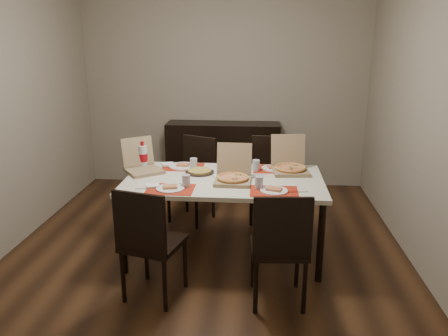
{
  "coord_description": "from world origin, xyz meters",
  "views": [
    {
      "loc": [
        0.48,
        -3.9,
        1.98
      ],
      "look_at": [
        0.17,
        -0.12,
        0.85
      ],
      "focal_mm": 35.0,
      "sensor_mm": 36.0,
      "label": 1
    }
  ],
  "objects_px": {
    "sideboard": "(223,156)",
    "dining_table": "(224,185)",
    "chair_near_right": "(280,245)",
    "pizza_box_center": "(233,176)",
    "chair_far_right": "(269,175)",
    "dip_bowl": "(231,171)",
    "chair_near_left": "(149,240)",
    "chair_far_left": "(194,175)",
    "soda_bottle": "(143,157)"
  },
  "relations": [
    {
      "from": "dining_table",
      "to": "pizza_box_center",
      "type": "height_order",
      "value": "pizza_box_center"
    },
    {
      "from": "chair_near_right",
      "to": "sideboard",
      "type": "bearing_deg",
      "value": 103.48
    },
    {
      "from": "chair_near_left",
      "to": "chair_far_left",
      "type": "relative_size",
      "value": 1.0
    },
    {
      "from": "chair_near_right",
      "to": "pizza_box_center",
      "type": "xyz_separation_m",
      "value": [
        -0.4,
        0.74,
        0.29
      ]
    },
    {
      "from": "sideboard",
      "to": "dining_table",
      "type": "xyz_separation_m",
      "value": [
        0.17,
        -1.9,
        0.23
      ]
    },
    {
      "from": "chair_near_left",
      "to": "pizza_box_center",
      "type": "relative_size",
      "value": 2.58
    },
    {
      "from": "chair_near_left",
      "to": "chair_far_right",
      "type": "relative_size",
      "value": 1.0
    },
    {
      "from": "sideboard",
      "to": "pizza_box_center",
      "type": "relative_size",
      "value": 4.16
    },
    {
      "from": "sideboard",
      "to": "chair_far_left",
      "type": "xyz_separation_m",
      "value": [
        -0.23,
        -1.07,
        0.06
      ]
    },
    {
      "from": "dining_table",
      "to": "chair_far_left",
      "type": "relative_size",
      "value": 1.94
    },
    {
      "from": "chair_far_left",
      "to": "pizza_box_center",
      "type": "relative_size",
      "value": 2.58
    },
    {
      "from": "chair_far_left",
      "to": "pizza_box_center",
      "type": "xyz_separation_m",
      "value": [
        0.49,
        -0.91,
        0.29
      ]
    },
    {
      "from": "chair_near_left",
      "to": "soda_bottle",
      "type": "bearing_deg",
      "value": 105.93
    },
    {
      "from": "dining_table",
      "to": "pizza_box_center",
      "type": "xyz_separation_m",
      "value": [
        0.09,
        -0.08,
        0.12
      ]
    },
    {
      "from": "sideboard",
      "to": "dip_bowl",
      "type": "xyz_separation_m",
      "value": [
        0.21,
        -1.71,
        0.31
      ]
    },
    {
      "from": "dining_table",
      "to": "dip_bowl",
      "type": "distance_m",
      "value": 0.21
    },
    {
      "from": "pizza_box_center",
      "to": "dip_bowl",
      "type": "bearing_deg",
      "value": 98.64
    },
    {
      "from": "soda_bottle",
      "to": "dining_table",
      "type": "bearing_deg",
      "value": -18.6
    },
    {
      "from": "chair_near_left",
      "to": "chair_near_right",
      "type": "distance_m",
      "value": 0.99
    },
    {
      "from": "chair_far_left",
      "to": "chair_near_right",
      "type": "bearing_deg",
      "value": -61.69
    },
    {
      "from": "dining_table",
      "to": "soda_bottle",
      "type": "bearing_deg",
      "value": 161.4
    },
    {
      "from": "sideboard",
      "to": "chair_near_left",
      "type": "bearing_deg",
      "value": -97.14
    },
    {
      "from": "chair_far_right",
      "to": "dip_bowl",
      "type": "bearing_deg",
      "value": -118.31
    },
    {
      "from": "dining_table",
      "to": "pizza_box_center",
      "type": "distance_m",
      "value": 0.17
    },
    {
      "from": "pizza_box_center",
      "to": "soda_bottle",
      "type": "bearing_deg",
      "value": 158.63
    },
    {
      "from": "chair_near_left",
      "to": "chair_far_right",
      "type": "height_order",
      "value": "same"
    },
    {
      "from": "dining_table",
      "to": "chair_far_right",
      "type": "distance_m",
      "value": 1.02
    },
    {
      "from": "sideboard",
      "to": "chair_near_right",
      "type": "xyz_separation_m",
      "value": [
        0.65,
        -2.72,
        0.06
      ]
    },
    {
      "from": "pizza_box_center",
      "to": "chair_far_right",
      "type": "bearing_deg",
      "value": 70.68
    },
    {
      "from": "soda_bottle",
      "to": "sideboard",
      "type": "bearing_deg",
      "value": 68.11
    },
    {
      "from": "chair_near_left",
      "to": "soda_bottle",
      "type": "relative_size",
      "value": 3.48
    },
    {
      "from": "dip_bowl",
      "to": "chair_far_left",
      "type": "bearing_deg",
      "value": 125.12
    },
    {
      "from": "chair_far_right",
      "to": "chair_far_left",
      "type": "bearing_deg",
      "value": -174.38
    },
    {
      "from": "pizza_box_center",
      "to": "dip_bowl",
      "type": "height_order",
      "value": "pizza_box_center"
    },
    {
      "from": "chair_near_left",
      "to": "soda_bottle",
      "type": "height_order",
      "value": "soda_bottle"
    },
    {
      "from": "pizza_box_center",
      "to": "dip_bowl",
      "type": "distance_m",
      "value": 0.28
    },
    {
      "from": "dip_bowl",
      "to": "pizza_box_center",
      "type": "bearing_deg",
      "value": -81.36
    },
    {
      "from": "chair_far_right",
      "to": "soda_bottle",
      "type": "xyz_separation_m",
      "value": [
        -1.25,
        -0.63,
        0.35
      ]
    },
    {
      "from": "chair_near_left",
      "to": "dip_bowl",
      "type": "height_order",
      "value": "chair_near_left"
    },
    {
      "from": "chair_near_right",
      "to": "chair_far_left",
      "type": "height_order",
      "value": "same"
    },
    {
      "from": "dining_table",
      "to": "soda_bottle",
      "type": "relative_size",
      "value": 6.74
    },
    {
      "from": "chair_far_left",
      "to": "sideboard",
      "type": "bearing_deg",
      "value": 77.72
    },
    {
      "from": "chair_near_left",
      "to": "chair_far_right",
      "type": "bearing_deg",
      "value": 61.39
    },
    {
      "from": "chair_far_left",
      "to": "chair_far_right",
      "type": "relative_size",
      "value": 1.0
    },
    {
      "from": "sideboard",
      "to": "chair_far_left",
      "type": "height_order",
      "value": "chair_far_left"
    },
    {
      "from": "chair_far_right",
      "to": "dip_bowl",
      "type": "xyz_separation_m",
      "value": [
        -0.39,
        -0.72,
        0.25
      ]
    },
    {
      "from": "sideboard",
      "to": "soda_bottle",
      "type": "xyz_separation_m",
      "value": [
        -0.65,
        -1.62,
        0.41
      ]
    },
    {
      "from": "dining_table",
      "to": "pizza_box_center",
      "type": "bearing_deg",
      "value": -42.06
    },
    {
      "from": "sideboard",
      "to": "chair_near_right",
      "type": "relative_size",
      "value": 1.61
    },
    {
      "from": "pizza_box_center",
      "to": "sideboard",
      "type": "bearing_deg",
      "value": 97.35
    }
  ]
}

